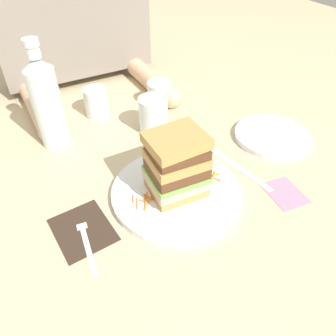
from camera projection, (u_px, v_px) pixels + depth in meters
ground_plane at (170, 188)px, 0.73m from camera, size 3.00×3.00×0.00m
main_plate at (175, 193)px, 0.71m from camera, size 0.28×0.28×0.02m
sandwich at (175, 166)px, 0.66m from camera, size 0.12×0.11×0.14m
carrot_shred_0 at (137, 204)px, 0.67m from camera, size 0.02×0.03×0.00m
carrot_shred_1 at (148, 197)px, 0.68m from camera, size 0.01×0.02×0.00m
carrot_shred_2 at (149, 200)px, 0.68m from camera, size 0.02×0.02×0.00m
carrot_shred_3 at (146, 205)px, 0.67m from camera, size 0.02×0.03×0.00m
carrot_shred_4 at (133, 199)px, 0.68m from camera, size 0.01×0.02×0.00m
carrot_shred_5 at (146, 196)px, 0.69m from camera, size 0.02×0.02×0.00m
carrot_shred_6 at (143, 201)px, 0.67m from camera, size 0.01×0.02×0.00m
carrot_shred_7 at (215, 178)px, 0.73m from camera, size 0.02×0.02×0.00m
carrot_shred_8 at (208, 181)px, 0.72m from camera, size 0.01×0.02×0.00m
carrot_shred_9 at (202, 178)px, 0.73m from camera, size 0.01×0.02×0.00m
carrot_shred_10 at (213, 175)px, 0.74m from camera, size 0.03×0.01×0.00m
carrot_shred_11 at (213, 176)px, 0.73m from camera, size 0.03×0.03×0.00m
carrot_shred_12 at (207, 178)px, 0.73m from camera, size 0.02×0.01×0.00m
carrot_shred_13 at (216, 179)px, 0.72m from camera, size 0.01×0.02×0.00m
carrot_shred_14 at (208, 185)px, 0.71m from camera, size 0.03×0.03×0.00m
carrot_shred_15 at (207, 184)px, 0.71m from camera, size 0.02×0.01×0.00m
carrot_shred_16 at (207, 174)px, 0.74m from camera, size 0.01×0.03×0.00m
napkin_dark at (83, 229)px, 0.64m from camera, size 0.11×0.13×0.00m
fork at (85, 237)px, 0.62m from camera, size 0.03×0.17×0.00m
knife at (240, 169)px, 0.78m from camera, size 0.04×0.20×0.00m
juice_glass at (153, 117)px, 0.88m from camera, size 0.08×0.08×0.10m
water_bottle at (47, 102)px, 0.78m from camera, size 0.07×0.07×0.27m
empty_tumbler_0 at (96, 102)px, 0.94m from camera, size 0.07×0.07×0.08m
empty_tumbler_1 at (159, 94)px, 0.99m from camera, size 0.07×0.07×0.07m
side_plate at (272, 136)px, 0.87m from camera, size 0.20×0.20×0.01m
napkin_pink at (285, 193)px, 0.71m from camera, size 0.08×0.10×0.00m
diner_across at (69, 2)px, 0.97m from camera, size 0.48×0.44×0.57m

